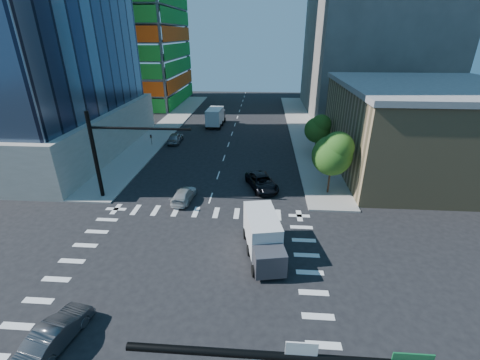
{
  "coord_description": "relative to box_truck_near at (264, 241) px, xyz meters",
  "views": [
    {
      "loc": [
        5.24,
        -17.71,
        15.83
      ],
      "look_at": [
        3.4,
        8.0,
        4.03
      ],
      "focal_mm": 24.0,
      "sensor_mm": 36.0,
      "label": 1
    }
  ],
  "objects": [
    {
      "name": "signal_mast_nw",
      "position": [
        -15.6,
        8.74,
        4.14
      ],
      "size": [
        10.2,
        0.4,
        9.0
      ],
      "color": "black",
      "rests_on": "sidewalk_nw"
    },
    {
      "name": "bg_building_ne",
      "position": [
        21.4,
        52.24,
        12.64
      ],
      "size": [
        24.0,
        30.0,
        28.0
      ],
      "primitive_type": "cube",
      "color": "#5B5552",
      "rests_on": "ground"
    },
    {
      "name": "tree_south",
      "position": [
        7.02,
        11.14,
        3.33
      ],
      "size": [
        4.16,
        4.16,
        6.82
      ],
      "color": "#382316",
      "rests_on": "sidewalk_ne"
    },
    {
      "name": "car_sb_cross",
      "position": [
        -11.43,
        -8.61,
        -0.63
      ],
      "size": [
        2.36,
        4.66,
        1.47
      ],
      "primitive_type": "imported",
      "rotation": [
        0.0,
        0.0,
        2.95
      ],
      "color": "#444449",
      "rests_on": "ground"
    },
    {
      "name": "car_sb_mid",
      "position": [
        -14.1,
        27.66,
        -0.57
      ],
      "size": [
        1.91,
        4.64,
        1.57
      ],
      "primitive_type": "imported",
      "rotation": [
        0.0,
        0.0,
        3.15
      ],
      "color": "gray",
      "rests_on": "ground"
    },
    {
      "name": "road_markings",
      "position": [
        -5.6,
        -2.76,
        -1.35
      ],
      "size": [
        20.0,
        20.0,
        0.01
      ],
      "primitive_type": "cube",
      "color": "silver",
      "rests_on": "ground"
    },
    {
      "name": "car_nb_far",
      "position": [
        -0.26,
        12.03,
        -0.6
      ],
      "size": [
        4.25,
        6.01,
        1.52
      ],
      "primitive_type": "imported",
      "rotation": [
        0.0,
        0.0,
        0.35
      ],
      "color": "black",
      "rests_on": "ground"
    },
    {
      "name": "tree_north",
      "position": [
        7.32,
        23.14,
        2.63
      ],
      "size": [
        3.54,
        3.52,
        5.78
      ],
      "color": "#382316",
      "rests_on": "sidewalk_ne"
    },
    {
      "name": "sidewalk_ne",
      "position": [
        6.9,
        37.24,
        -1.28
      ],
      "size": [
        5.0,
        60.0,
        0.15
      ],
      "primitive_type": "cube",
      "color": "gray",
      "rests_on": "ground"
    },
    {
      "name": "box_truck_far",
      "position": [
        -9.11,
        38.53,
        0.13
      ],
      "size": [
        3.05,
        6.53,
        3.36
      ],
      "rotation": [
        0.0,
        0.0,
        3.09
      ],
      "color": "black",
      "rests_on": "ground"
    },
    {
      "name": "ground",
      "position": [
        -5.6,
        -2.76,
        -1.36
      ],
      "size": [
        160.0,
        160.0,
        0.0
      ],
      "primitive_type": "plane",
      "color": "black",
      "rests_on": "ground"
    },
    {
      "name": "box_truck_near",
      "position": [
        0.0,
        0.0,
        0.0
      ],
      "size": [
        3.53,
        6.21,
        3.07
      ],
      "rotation": [
        0.0,
        0.0,
        0.19
      ],
      "color": "black",
      "rests_on": "ground"
    },
    {
      "name": "sidewalk_nw",
      "position": [
        -18.1,
        37.24,
        -1.28
      ],
      "size": [
        5.0,
        60.0,
        0.15
      ],
      "primitive_type": "cube",
      "color": "gray",
      "rests_on": "ground"
    },
    {
      "name": "commercial_building",
      "position": [
        19.4,
        19.24,
        3.96
      ],
      "size": [
        20.5,
        22.5,
        10.6
      ],
      "color": "#937E55",
      "rests_on": "ground"
    },
    {
      "name": "car_sb_near",
      "position": [
        -8.26,
        8.53,
        -0.72
      ],
      "size": [
        2.21,
        4.58,
        1.28
      ],
      "primitive_type": "imported",
      "rotation": [
        0.0,
        0.0,
        3.05
      ],
      "color": "silver",
      "rests_on": "ground"
    }
  ]
}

